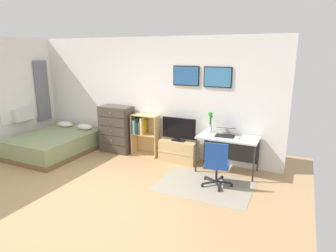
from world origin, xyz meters
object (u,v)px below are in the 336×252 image
object	(u,v)px
dresser	(117,129)
computer_mouse	(239,138)
bookshelf	(143,131)
television	(179,129)
bed	(55,143)
desk	(229,142)
tv_stand	(179,151)
bamboo_vase	(210,121)
office_chair	(216,163)
laptop	(226,132)
wine_glass	(211,129)

from	to	relation	value
dresser	computer_mouse	bearing A→B (deg)	-2.71
bookshelf	dresser	bearing A→B (deg)	-174.44
dresser	television	distance (m)	1.64
bed	desk	world-z (taller)	desk
bed	computer_mouse	xyz separation A→B (m)	(4.23, 0.61, 0.52)
bookshelf	computer_mouse	world-z (taller)	bookshelf
tv_stand	bamboo_vase	size ratio (longest dim) A/B	1.93
office_chair	computer_mouse	xyz separation A→B (m)	(0.22, 0.74, 0.30)
dresser	desk	size ratio (longest dim) A/B	0.94
television	office_chair	xyz separation A→B (m)	(1.10, -0.87, -0.28)
office_chair	laptop	xyz separation A→B (m)	(-0.07, 0.86, 0.35)
dresser	bookshelf	distance (m)	0.70
bamboo_vase	dresser	bearing A→B (deg)	-178.09
television	wine_glass	bearing A→B (deg)	-10.54
bookshelf	laptop	distance (m)	1.98
laptop	dresser	bearing A→B (deg)	174.58
bookshelf	computer_mouse	size ratio (longest dim) A/B	9.31
bookshelf	computer_mouse	bearing A→B (deg)	-5.27
tv_stand	computer_mouse	world-z (taller)	computer_mouse
wine_glass	dresser	bearing A→B (deg)	176.45
tv_stand	bamboo_vase	world-z (taller)	bamboo_vase
bed	television	size ratio (longest dim) A/B	2.50
tv_stand	office_chair	world-z (taller)	office_chair
bed	office_chair	size ratio (longest dim) A/B	2.26
bed	bookshelf	size ratio (longest dim) A/B	2.00
bed	laptop	world-z (taller)	laptop
bookshelf	tv_stand	xyz separation A→B (m)	(0.93, -0.05, -0.32)
television	bamboo_vase	size ratio (longest dim) A/B	1.80
office_chair	bamboo_vase	distance (m)	1.17
computer_mouse	wine_glass	distance (m)	0.58
office_chair	bamboo_vase	world-z (taller)	bamboo_vase
tv_stand	wine_glass	xyz separation A→B (m)	(0.76, -0.16, 0.63)
laptop	bamboo_vase	world-z (taller)	bamboo_vase
desk	wine_glass	xyz separation A→B (m)	(-0.35, -0.13, 0.27)
television	wine_glass	xyz separation A→B (m)	(0.76, -0.14, 0.14)
wine_glass	computer_mouse	bearing A→B (deg)	0.87
bed	desk	size ratio (longest dim) A/B	1.63
bed	bookshelf	xyz separation A→B (m)	(1.97, 0.82, 0.33)
dresser	desk	world-z (taller)	dresser
bed	wine_glass	xyz separation A→B (m)	(3.66, 0.60, 0.64)
bed	dresser	distance (m)	1.51
computer_mouse	tv_stand	bearing A→B (deg)	173.32
dresser	bookshelf	size ratio (longest dim) A/B	1.15
tv_stand	bed	bearing A→B (deg)	-165.19
television	bamboo_vase	xyz separation A→B (m)	(0.68, 0.08, 0.23)
bed	television	bearing A→B (deg)	14.67
bed	bamboo_vase	distance (m)	3.74
dresser	desk	distance (m)	2.74
office_chair	wine_glass	bearing A→B (deg)	106.17
bed	wine_glass	size ratio (longest dim) A/B	10.77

